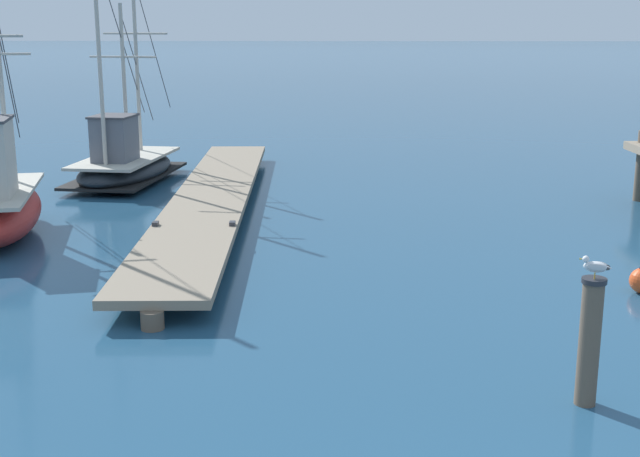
# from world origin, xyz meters

# --- Properties ---
(floating_dock) EXTENTS (2.46, 16.67, 0.53)m
(floating_dock) POSITION_xyz_m (-4.79, 16.30, 0.36)
(floating_dock) COLOR gray
(floating_dock) RESTS_ON ground
(fishing_boat_0) EXTENTS (2.76, 6.77, 6.85)m
(fishing_boat_0) POSITION_xyz_m (-7.90, 20.08, 0.59)
(fishing_boat_0) COLOR black
(fishing_boat_0) RESTS_ON ground
(fishing_boat_1) EXTENTS (2.46, 5.57, 6.89)m
(fishing_boat_1) POSITION_xyz_m (-8.90, 13.57, 0.82)
(fishing_boat_1) COLOR #AD2823
(fishing_boat_1) RESTS_ON ground
(mooring_piling) EXTENTS (0.30, 0.30, 1.62)m
(mooring_piling) POSITION_xyz_m (1.44, 5.69, 0.85)
(mooring_piling) COLOR brown
(mooring_piling) RESTS_ON ground
(perched_seagull) EXTENTS (0.37, 0.22, 0.27)m
(perched_seagull) POSITION_xyz_m (1.44, 5.69, 1.77)
(perched_seagull) COLOR gold
(perched_seagull) RESTS_ON mooring_piling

